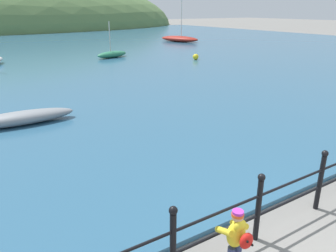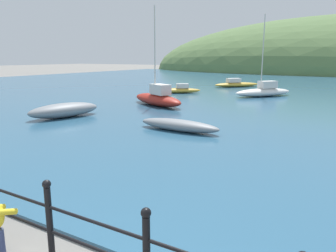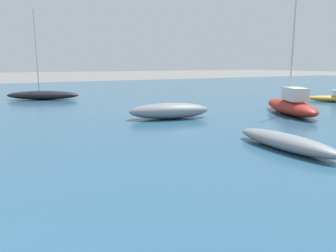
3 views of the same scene
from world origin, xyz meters
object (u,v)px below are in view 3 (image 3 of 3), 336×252
object	(u,v)px
boat_far_left	(285,142)
boat_blue_hull	(291,105)
boat_white_sailboat	(43,95)
boat_twin_mast	(169,111)

from	to	relation	value
boat_far_left	boat_blue_hull	xyz separation A→B (m)	(-4.24, 5.19, 0.20)
boat_white_sailboat	boat_blue_hull	world-z (taller)	boat_white_sailboat
boat_white_sailboat	boat_blue_hull	bearing A→B (deg)	36.00
boat_far_left	boat_twin_mast	distance (m)	5.91
boat_blue_hull	boat_white_sailboat	bearing A→B (deg)	-144.00
boat_white_sailboat	boat_twin_mast	bearing A→B (deg)	18.05
boat_twin_mast	boat_white_sailboat	bearing A→B (deg)	-161.95
boat_far_left	boat_white_sailboat	distance (m)	16.75
boat_white_sailboat	boat_twin_mast	distance (m)	10.99
boat_white_sailboat	boat_twin_mast	size ratio (longest dim) A/B	1.55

